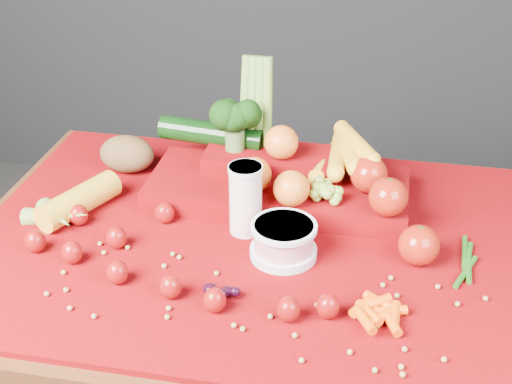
% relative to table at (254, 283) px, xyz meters
% --- Properties ---
extents(table, '(1.10, 0.80, 0.75)m').
position_rel_table_xyz_m(table, '(0.00, 0.00, 0.00)').
color(table, '#3C1D0D').
rests_on(table, ground).
extents(red_cloth, '(1.05, 0.75, 0.01)m').
position_rel_table_xyz_m(red_cloth, '(0.00, 0.00, 0.10)').
color(red_cloth, '#710309').
rests_on(red_cloth, table).
extents(milk_glass, '(0.06, 0.06, 0.14)m').
position_rel_table_xyz_m(milk_glass, '(-0.02, 0.02, 0.18)').
color(milk_glass, beige).
rests_on(milk_glass, red_cloth).
extents(yogurt_bowl, '(0.12, 0.12, 0.07)m').
position_rel_table_xyz_m(yogurt_bowl, '(0.06, -0.05, 0.14)').
color(yogurt_bowl, silver).
rests_on(yogurt_bowl, red_cloth).
extents(strawberry_scatter, '(0.58, 0.28, 0.05)m').
position_rel_table_xyz_m(strawberry_scatter, '(-0.15, -0.14, 0.13)').
color(strawberry_scatter, maroon).
rests_on(strawberry_scatter, red_cloth).
extents(dark_grape_cluster, '(0.06, 0.05, 0.03)m').
position_rel_table_xyz_m(dark_grape_cluster, '(-0.02, -0.19, 0.12)').
color(dark_grape_cluster, black).
rests_on(dark_grape_cluster, red_cloth).
extents(soybean_scatter, '(0.84, 0.24, 0.01)m').
position_rel_table_xyz_m(soybean_scatter, '(0.00, -0.20, 0.11)').
color(soybean_scatter, olive).
rests_on(soybean_scatter, red_cloth).
extents(corn_ear, '(0.24, 0.26, 0.06)m').
position_rel_table_xyz_m(corn_ear, '(-0.37, -0.01, 0.13)').
color(corn_ear, gold).
rests_on(corn_ear, red_cloth).
extents(potato, '(0.12, 0.09, 0.08)m').
position_rel_table_xyz_m(potato, '(-0.32, 0.21, 0.15)').
color(potato, '#513821').
rests_on(potato, red_cloth).
extents(baby_carrot_pile, '(0.18, 0.17, 0.03)m').
position_rel_table_xyz_m(baby_carrot_pile, '(0.26, -0.20, 0.12)').
color(baby_carrot_pile, '#EA5108').
rests_on(baby_carrot_pile, red_cloth).
extents(green_bean_pile, '(0.14, 0.12, 0.01)m').
position_rel_table_xyz_m(green_bean_pile, '(0.38, -0.01, 0.11)').
color(green_bean_pile, '#1C5714').
rests_on(green_bean_pile, red_cloth).
extents(produce_mound, '(0.59, 0.36, 0.27)m').
position_rel_table_xyz_m(produce_mound, '(0.04, 0.16, 0.17)').
color(produce_mound, '#710309').
rests_on(produce_mound, red_cloth).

